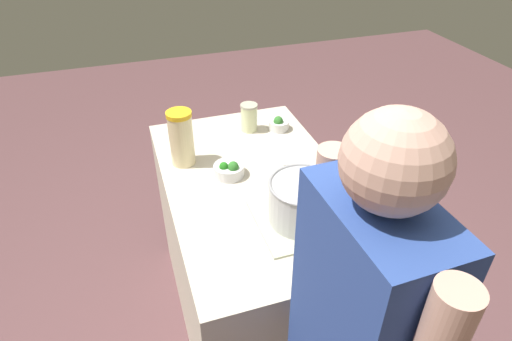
{
  "coord_description": "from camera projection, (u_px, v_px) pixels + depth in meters",
  "views": [
    {
      "loc": [
        1.39,
        -0.46,
        1.96
      ],
      "look_at": [
        0.0,
        0.0,
        0.94
      ],
      "focal_mm": 30.43,
      "sensor_mm": 36.0,
      "label": 1
    }
  ],
  "objects": [
    {
      "name": "broccoli_bowl_front",
      "position": [
        229.0,
        170.0,
        1.82
      ],
      "size": [
        0.13,
        0.13,
        0.08
      ],
      "color": "silver",
      "rests_on": "counter_slab"
    },
    {
      "name": "broccoli_bowl_center",
      "position": [
        279.0,
        124.0,
        2.15
      ],
      "size": [
        0.1,
        0.1,
        0.08
      ],
      "color": "silver",
      "rests_on": "counter_slab"
    },
    {
      "name": "lemonade_pitcher",
      "position": [
        181.0,
        138.0,
        1.85
      ],
      "size": [
        0.11,
        0.11,
        0.25
      ],
      "color": "beige",
      "rests_on": "counter_slab"
    },
    {
      "name": "dish_cloth",
      "position": [
        301.0,
        219.0,
        1.6
      ],
      "size": [
        0.32,
        0.33,
        0.01
      ],
      "primitive_type": "cube",
      "color": "beige",
      "rests_on": "counter_slab"
    },
    {
      "name": "ground_plane",
      "position": [
        256.0,
        315.0,
        2.32
      ],
      "size": [
        8.0,
        8.0,
        0.0
      ],
      "primitive_type": "plane",
      "color": "brown"
    },
    {
      "name": "mason_jar",
      "position": [
        249.0,
        117.0,
        2.12
      ],
      "size": [
        0.08,
        0.08,
        0.14
      ],
      "color": "beige",
      "rests_on": "counter_slab"
    },
    {
      "name": "cooking_pot",
      "position": [
        303.0,
        200.0,
        1.55
      ],
      "size": [
        0.32,
        0.25,
        0.16
      ],
      "color": "#B7B7BC",
      "rests_on": "dish_cloth"
    },
    {
      "name": "counter_slab",
      "position": [
        256.0,
        256.0,
        2.07
      ],
      "size": [
        1.23,
        0.74,
        0.89
      ],
      "primitive_type": "cube",
      "color": "beige",
      "rests_on": "ground_plane"
    }
  ]
}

